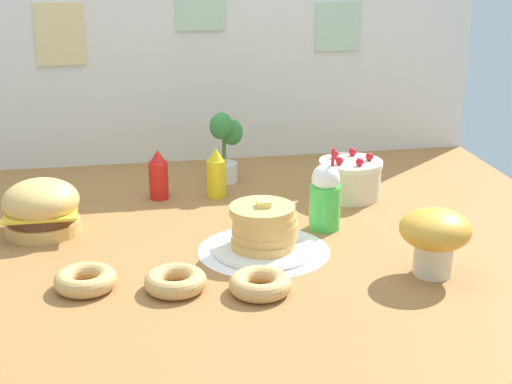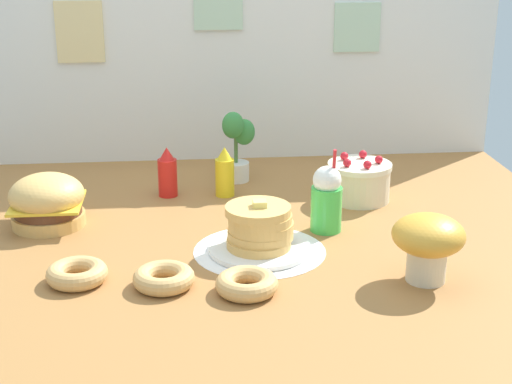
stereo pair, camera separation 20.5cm
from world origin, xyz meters
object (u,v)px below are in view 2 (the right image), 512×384
Objects in this scene: ketchup_bottle at (167,173)px; mushroom_stool at (428,241)px; donut_pink_glaze at (77,273)px; potted_plant at (236,143)px; burger at (47,201)px; donut_chocolate at (164,277)px; cream_soda_cup at (327,199)px; mustard_bottle at (224,173)px; layer_cake at (359,181)px; pancake_stack at (260,231)px; donut_vanilla at (247,283)px.

ketchup_bottle is 0.91× the size of mushroom_stool.
donut_pink_glaze is at bearing 175.24° from mushroom_stool.
potted_plant is 1.39× the size of mushroom_stool.
burger reaches higher than donut_chocolate.
ketchup_bottle is 0.67× the size of cream_soda_cup.
mustard_bottle is 0.67× the size of cream_soda_cup.
potted_plant reaches higher than layer_cake.
burger is at bearing 157.44° from pancake_stack.
pancake_stack is 1.70× the size of mustard_bottle.
mushroom_stool is (0.46, -0.26, 0.05)m from pancake_stack.
cream_soda_cup reaches higher than mushroom_stool.
mustard_bottle reaches higher than layer_cake.
ketchup_bottle is 0.66× the size of potted_plant.
burger is 0.86m from donut_vanilla.
donut_vanilla is 0.85× the size of mushroom_stool.
burger is 1.06× the size of layer_cake.
layer_cake is 1.13× the size of mushroom_stool.
donut_pink_glaze is (-0.79, -0.33, -0.08)m from cream_soda_cup.
ketchup_bottle is at bearing 33.48° from burger.
ketchup_bottle is at bearing 117.88° from pancake_stack.
mushroom_stool is at bearing 3.24° from donut_vanilla.
donut_pink_glaze is at bearing -162.73° from pancake_stack.
potted_plant is (0.04, 1.01, 0.13)m from donut_vanilla.
pancake_stack is 0.61m from layer_cake.
pancake_stack is at bearing -88.27° from potted_plant.
burger is at bearing 108.26° from donut_pink_glaze.
mushroom_stool is at bearing -55.77° from mustard_bottle.
cream_soda_cup is 0.54m from donut_vanilla.
layer_cake is at bearing 7.79° from burger.
potted_plant reaches higher than donut_vanilla.
ketchup_bottle is 0.67m from cream_soda_cup.
layer_cake is (0.42, 0.45, 0.00)m from pancake_stack.
donut_vanilla is at bearing -13.22° from donut_pink_glaze.
layer_cake is 1.25× the size of ketchup_bottle.
burger is 0.81m from potted_plant.
burger is 0.66m from donut_chocolate.
potted_plant is (0.28, 0.95, 0.13)m from donut_chocolate.
layer_cake is 1.15m from donut_pink_glaze.
pancake_stack is 1.11× the size of potted_plant.
donut_chocolate is (-0.30, -0.22, -0.04)m from pancake_stack.
layer_cake is 0.98m from donut_chocolate.
burger is 1.29m from mushroom_stool.
mushroom_stool is at bearing -28.95° from pancake_stack.
mustard_bottle is at bearing 22.04° from burger.
potted_plant is at bearing 32.15° from burger.
donut_chocolate is 0.61× the size of potted_plant.
layer_cake is 0.53m from potted_plant.
layer_cake is 0.34m from cream_soda_cup.
donut_pink_glaze is (-0.25, -0.73, -0.06)m from ketchup_bottle.
pancake_stack is 1.83× the size of donut_pink_glaze.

